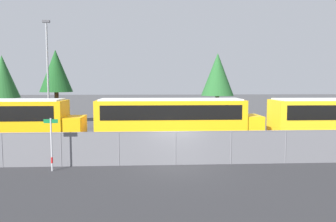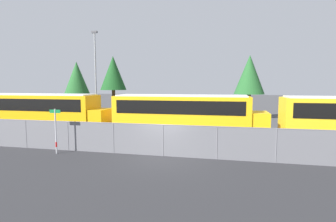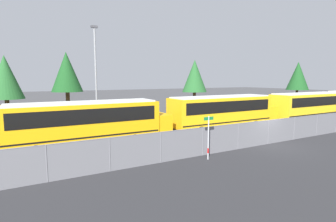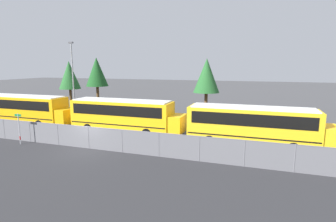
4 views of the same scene
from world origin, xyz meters
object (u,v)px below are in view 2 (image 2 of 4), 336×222
street_sign (56,130)px  tree_3 (77,78)px  school_bus_2 (184,113)px  light_pole (96,74)px  tree_0 (249,75)px  school_bus_1 (42,110)px  tree_1 (113,73)px

street_sign → tree_3: tree_3 is taller
school_bus_2 → light_pole: 12.12m
street_sign → school_bus_2: bearing=43.6°
tree_0 → light_pole: bearing=-155.4°
school_bus_1 → tree_1: size_ratio=1.46×
street_sign → tree_1: tree_1 is taller
school_bus_2 → tree_0: tree_0 is taller
light_pole → tree_3: bearing=131.2°
street_sign → light_pole: (-3.67, 11.88, 3.75)m
school_bus_1 → tree_3: 15.57m
school_bus_1 → tree_3: bearing=110.8°
tree_3 → school_bus_2: bearing=-38.6°
light_pole → tree_0: 17.56m
school_bus_1 → tree_0: bearing=36.2°
school_bus_1 → street_sign: size_ratio=4.33×
school_bus_1 → street_sign: (5.66, -6.09, -0.52)m
street_sign → tree_0: size_ratio=0.35×
street_sign → tree_1: 20.49m
light_pole → tree_1: (-1.43, 7.53, 0.41)m
school_bus_1 → tree_1: 13.82m
school_bus_2 → tree_0: 14.54m
school_bus_2 → tree_1: size_ratio=1.46×
street_sign → school_bus_1: bearing=132.9°
tree_1 → tree_3: (-5.99, 0.95, -0.58)m
school_bus_1 → school_bus_2: 12.23m
tree_1 → tree_3: bearing=171.0°
light_pole → tree_3: (-7.42, 8.47, -0.17)m
tree_0 → tree_3: 23.41m
tree_1 → tree_0: bearing=-0.7°
street_sign → light_pole: 12.98m
tree_0 → school_bus_1: bearing=-143.8°
school_bus_1 → tree_3: size_ratio=1.57×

